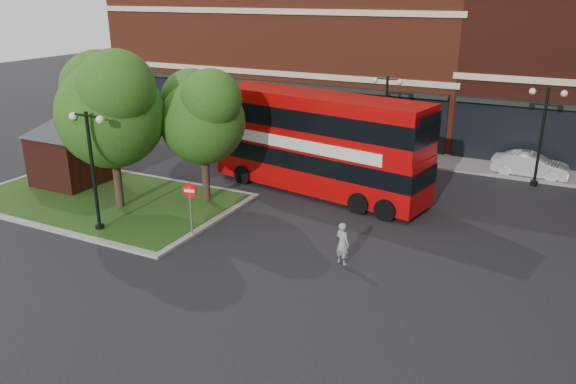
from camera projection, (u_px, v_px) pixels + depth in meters
The scene contains 15 objects.
ground at pixel (208, 260), 20.64m from camera, with size 120.00×120.00×0.00m, color black.
pavement_far at pixel (361, 151), 34.48m from camera, with size 44.00×3.00×0.12m, color slate.
terrace_far_left at pixel (298, 24), 41.82m from camera, with size 26.00×12.00×14.00m, color maroon.
traffic_island at pixel (104, 199), 26.53m from camera, with size 12.60×7.60×0.15m.
kiosk at pixel (68, 141), 27.88m from camera, with size 6.51×6.51×3.60m.
tree_island_west at pixel (109, 104), 23.98m from camera, with size 5.40×4.71×7.21m.
tree_island_east at pixel (202, 113), 24.97m from camera, with size 4.46×3.90×6.29m.
lamp_island at pixel (92, 166), 22.18m from camera, with size 1.72×0.36×5.00m.
lamp_far_left at pixel (385, 116), 31.01m from camera, with size 1.72×0.36×5.00m.
lamp_far_right at pixel (542, 131), 27.62m from camera, with size 1.72×0.36×5.00m.
bus at pixel (318, 137), 26.79m from camera, with size 11.34×4.48×4.23m.
woman at pixel (342, 243), 20.15m from camera, with size 0.58×0.38×1.60m, color gray.
car_silver at pixel (295, 141), 34.07m from camera, with size 1.74×4.32×1.47m, color #A6A7AD.
car_white at pixel (530, 165), 29.77m from camera, with size 1.35×3.88×1.28m, color silver.
no_entry_sign at pixel (190, 199), 22.11m from camera, with size 0.63×0.12×2.28m.
Camera 1 is at (10.99, -15.25, 9.36)m, focal length 35.00 mm.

